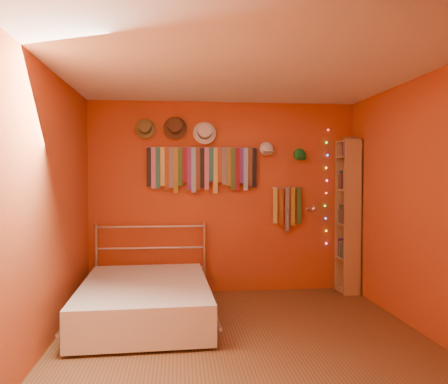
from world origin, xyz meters
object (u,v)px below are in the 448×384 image
object	(u,v)px
tie_rack	(202,167)
reading_lamp	(313,209)
bookshelf	(351,215)
bed	(145,300)

from	to	relation	value
tie_rack	reading_lamp	size ratio (longest dim) A/B	4.83
tie_rack	reading_lamp	world-z (taller)	tie_rack
bookshelf	bed	size ratio (longest dim) A/B	1.02
tie_rack	bookshelf	xyz separation A→B (m)	(1.95, -0.16, -0.63)
bookshelf	bed	distance (m)	2.86
tie_rack	bed	size ratio (longest dim) A/B	0.74
tie_rack	bed	bearing A→B (deg)	-123.16
tie_rack	bed	xyz separation A→B (m)	(-0.66, -1.01, -1.43)
bed	bookshelf	bearing A→B (deg)	16.23
reading_lamp	bed	size ratio (longest dim) A/B	0.15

